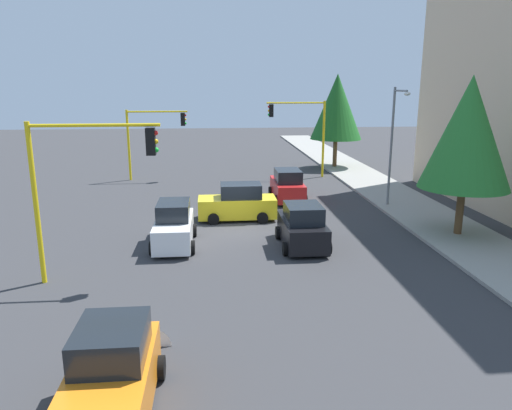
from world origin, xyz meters
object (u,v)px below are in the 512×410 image
object	(u,v)px
traffic_signal_near_right	(84,171)
car_white	(174,226)
car_black	(302,227)
car_yellow	(238,203)
tree_roadside_near	(468,133)
car_red	(287,186)
traffic_signal_far_left	(302,124)
street_lamp_curbside	(394,135)
tree_roadside_far	(337,107)
traffic_signal_far_right	(153,130)
car_orange	(112,373)

from	to	relation	value
traffic_signal_near_right	car_white	world-z (taller)	traffic_signal_near_right
car_black	car_yellow	bearing A→B (deg)	-151.19
tree_roadside_near	car_red	xyz separation A→B (m)	(-8.30, -7.01, -4.07)
traffic_signal_far_left	car_yellow	size ratio (longest dim) A/B	1.43
traffic_signal_far_left	car_black	xyz separation A→B (m)	(16.79, -2.98, -3.29)
street_lamp_curbside	car_red	bearing A→B (deg)	-115.20
traffic_signal_near_right	tree_roadside_far	distance (m)	28.45
traffic_signal_far_left	car_black	size ratio (longest dim) A/B	1.57
traffic_signal_far_right	car_red	size ratio (longest dim) A/B	1.28
traffic_signal_near_right	traffic_signal_far_right	xyz separation A→B (m)	(-20.00, 0.09, -0.38)
traffic_signal_near_right	traffic_signal_far_left	world-z (taller)	traffic_signal_far_left
traffic_signal_far_right	car_red	bearing A→B (deg)	49.84
traffic_signal_near_right	traffic_signal_far_left	size ratio (longest dim) A/B	0.99
traffic_signal_far_right	car_orange	size ratio (longest dim) A/B	1.47
car_yellow	traffic_signal_far_left	bearing A→B (deg)	154.92
tree_roadside_far	traffic_signal_far_right	bearing A→B (deg)	-75.20
tree_roadside_far	car_yellow	xyz separation A→B (m)	(16.00, -9.38, -4.40)
car_orange	traffic_signal_far_left	bearing A→B (deg)	161.46
traffic_signal_far_right	traffic_signal_near_right	bearing A→B (deg)	-0.26
tree_roadside_near	car_black	world-z (taller)	tree_roadside_near
traffic_signal_near_right	traffic_signal_far_right	bearing A→B (deg)	179.74
tree_roadside_near	car_yellow	size ratio (longest dim) A/B	1.82
traffic_signal_far_right	tree_roadside_near	xyz separation A→B (m)	(16.00, 16.14, 1.18)
car_orange	car_black	bearing A→B (deg)	149.86
traffic_signal_far_left	car_orange	bearing A→B (deg)	-18.54
tree_roadside_far	car_red	distance (m)	13.87
car_white	car_yellow	xyz separation A→B (m)	(-4.04, 3.13, 0.00)
car_red	traffic_signal_far_left	bearing A→B (deg)	163.71
car_orange	street_lamp_curbside	bearing A→B (deg)	143.54
car_black	tree_roadside_near	bearing A→B (deg)	95.84
car_yellow	car_red	bearing A→B (deg)	141.94
car_white	car_orange	size ratio (longest dim) A/B	1.13
car_orange	tree_roadside_far	bearing A→B (deg)	157.61
car_black	car_yellow	world-z (taller)	same
street_lamp_curbside	car_yellow	size ratio (longest dim) A/B	1.68
tree_roadside_far	car_black	size ratio (longest dim) A/B	2.14
traffic_signal_far_left	street_lamp_curbside	world-z (taller)	street_lamp_curbside
street_lamp_curbside	tree_roadside_far	world-z (taller)	tree_roadside_far
tree_roadside_near	car_red	distance (m)	11.60
street_lamp_curbside	tree_roadside_far	bearing A→B (deg)	178.81
street_lamp_curbside	car_orange	size ratio (longest dim) A/B	1.94
traffic_signal_near_right	car_orange	world-z (taller)	traffic_signal_near_right
car_white	car_red	bearing A→B (deg)	142.08
tree_roadside_far	car_white	distance (m)	24.03
traffic_signal_near_right	car_yellow	world-z (taller)	traffic_signal_near_right
traffic_signal_far_left	car_red	distance (m)	8.67
car_red	car_orange	distance (m)	21.09
traffic_signal_near_right	car_orange	bearing A→B (deg)	16.25
traffic_signal_near_right	car_yellow	bearing A→B (deg)	143.82
street_lamp_curbside	traffic_signal_near_right	bearing A→B (deg)	-57.23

